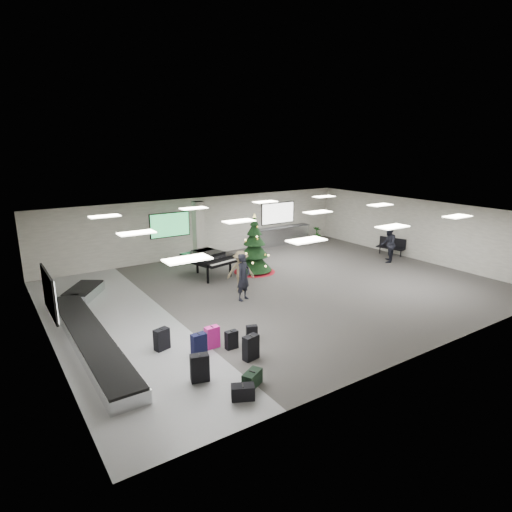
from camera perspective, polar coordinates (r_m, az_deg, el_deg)
ground at (r=18.34m, az=3.17°, el=-4.42°), size 18.00×18.00×0.00m
room_envelope at (r=18.02m, az=1.03°, el=2.96°), size 18.02×14.02×3.21m
baggage_carousel at (r=15.17m, az=-21.43°, el=-8.86°), size 2.28×9.71×0.43m
service_counter at (r=26.22m, az=3.29°, el=2.72°), size 4.05×0.65×1.08m
suitcase_0 at (r=11.59m, az=-7.51°, el=-14.57°), size 0.54×0.39×0.77m
suitcase_1 at (r=12.54m, az=-0.70°, el=-12.10°), size 0.51×0.33×0.75m
pink_suitcase at (r=13.27m, az=-5.86°, el=-10.71°), size 0.44×0.26×0.70m
suitcase_3 at (r=13.19m, az=-3.29°, el=-11.08°), size 0.38×0.21×0.59m
navy_suitcase at (r=12.88m, az=-7.62°, el=-11.60°), size 0.45×0.27×0.69m
green_duffel at (r=11.38m, az=-0.51°, el=-16.05°), size 0.67×0.54×0.42m
suitcase_7 at (r=13.66m, az=-0.57°, el=-10.23°), size 0.39×0.30×0.52m
suitcase_8 at (r=13.39m, az=-12.45°, el=-10.78°), size 0.50×0.37×0.69m
black_duffel at (r=10.90m, az=-1.76°, el=-17.70°), size 0.64×0.53×0.39m
christmas_tree at (r=20.46m, az=-0.21°, el=0.51°), size 2.00×2.00×2.85m
grand_piano at (r=19.85m, az=-6.32°, el=-0.24°), size 2.14×2.54×1.27m
bench at (r=24.84m, az=17.66°, el=1.35°), size 0.90×1.60×0.96m
traveler_a at (r=16.81m, az=-1.69°, el=-2.83°), size 0.80×0.67×1.88m
traveler_b at (r=17.84m, az=-2.06°, el=-2.04°), size 1.29×1.12×1.73m
traveler_bench at (r=23.20m, az=17.22°, el=1.56°), size 1.20×1.16×1.95m
potted_plant_left at (r=24.82m, az=-0.00°, el=1.80°), size 0.62×0.60×0.88m
potted_plant_right at (r=27.46m, az=8.15°, el=2.96°), size 0.68×0.68×0.92m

